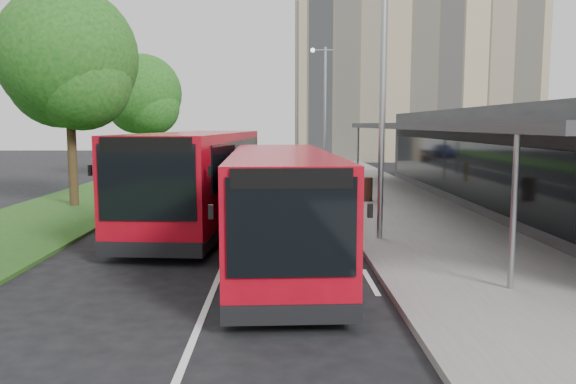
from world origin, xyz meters
name	(u,v)px	position (x,y,z in m)	size (l,w,h in m)	color
ground	(225,260)	(0.00, 0.00, 0.00)	(120.00, 120.00, 0.00)	black
pavement	(357,179)	(6.00, 20.00, 0.07)	(5.00, 80.00, 0.15)	slate
grass_verge	(141,180)	(-7.00, 20.00, 0.05)	(5.00, 80.00, 0.10)	#1E4516
lane_centre_line	(254,190)	(0.00, 15.00, 0.01)	(0.12, 70.00, 0.01)	silver
kerb_dashes	(313,182)	(3.30, 19.00, 0.01)	(0.12, 56.00, 0.01)	silver
office_block	(409,66)	(14.00, 42.00, 9.00)	(22.00, 12.00, 18.00)	tan
station_building	(524,158)	(10.86, 8.00, 2.04)	(7.70, 26.00, 4.00)	#29292B
tree_mid	(68,66)	(-7.01, 9.05, 5.65)	(5.45, 5.45, 8.75)	#382716
tree_far	(143,99)	(-7.01, 21.05, 4.91)	(4.73, 4.73, 7.61)	#382716
lamp_post_near	(380,75)	(4.12, 2.00, 4.72)	(1.44, 0.28, 8.00)	gray
lamp_post_far	(324,103)	(4.12, 22.00, 4.72)	(1.44, 0.28, 8.00)	gray
bus_main	(281,207)	(1.38, -0.34, 1.39)	(2.79, 9.68, 2.71)	#AA0916
bus_second	(199,178)	(-1.31, 4.77, 1.59)	(3.62, 11.10, 3.09)	#AA0916
litter_bin	(366,189)	(4.99, 9.79, 0.65)	(0.55, 0.55, 0.99)	#3C2118
bollard	(345,172)	(5.02, 17.78, 0.70)	(0.18, 0.18, 1.10)	yellow
car_near	(290,154)	(2.32, 38.96, 0.58)	(1.36, 3.38, 1.15)	#4E190B
car_far	(254,151)	(-1.35, 44.07, 0.64)	(1.35, 3.87, 1.28)	navy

